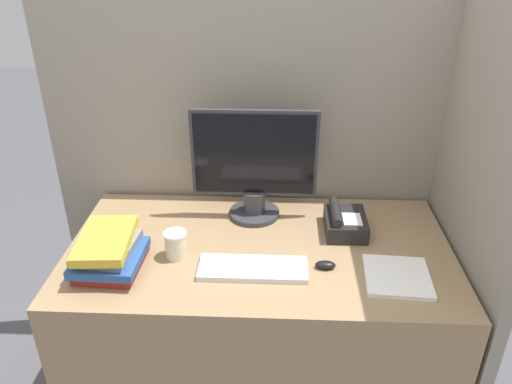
{
  "coord_description": "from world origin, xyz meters",
  "views": [
    {
      "loc": [
        0.06,
        -1.16,
        1.82
      ],
      "look_at": [
        -0.02,
        0.42,
        0.98
      ],
      "focal_mm": 35.0,
      "sensor_mm": 36.0,
      "label": 1
    }
  ],
  "objects_px": {
    "coffee_cup": "(176,245)",
    "mouse": "(325,265)",
    "keyboard": "(253,269)",
    "monitor": "(254,169)",
    "desk_telephone": "(344,222)",
    "book_stack": "(109,253)"
  },
  "relations": [
    {
      "from": "keyboard",
      "to": "coffee_cup",
      "type": "height_order",
      "value": "coffee_cup"
    },
    {
      "from": "mouse",
      "to": "coffee_cup",
      "type": "distance_m",
      "value": 0.53
    },
    {
      "from": "keyboard",
      "to": "desk_telephone",
      "type": "relative_size",
      "value": 1.86
    },
    {
      "from": "mouse",
      "to": "monitor",
      "type": "bearing_deg",
      "value": 126.77
    },
    {
      "from": "monitor",
      "to": "desk_telephone",
      "type": "relative_size",
      "value": 2.45
    },
    {
      "from": "book_stack",
      "to": "desk_telephone",
      "type": "distance_m",
      "value": 0.88
    },
    {
      "from": "coffee_cup",
      "to": "desk_telephone",
      "type": "xyz_separation_m",
      "value": [
        0.62,
        0.2,
        -0.01
      ]
    },
    {
      "from": "keyboard",
      "to": "book_stack",
      "type": "xyz_separation_m",
      "value": [
        -0.5,
        -0.0,
        0.05
      ]
    },
    {
      "from": "keyboard",
      "to": "coffee_cup",
      "type": "bearing_deg",
      "value": 165.31
    },
    {
      "from": "monitor",
      "to": "desk_telephone",
      "type": "distance_m",
      "value": 0.41
    },
    {
      "from": "keyboard",
      "to": "coffee_cup",
      "type": "xyz_separation_m",
      "value": [
        -0.28,
        0.07,
        0.04
      ]
    },
    {
      "from": "desk_telephone",
      "to": "coffee_cup",
      "type": "bearing_deg",
      "value": -162.17
    },
    {
      "from": "keyboard",
      "to": "monitor",
      "type": "bearing_deg",
      "value": 92.03
    },
    {
      "from": "mouse",
      "to": "keyboard",
      "type": "bearing_deg",
      "value": -173.89
    },
    {
      "from": "monitor",
      "to": "mouse",
      "type": "bearing_deg",
      "value": -53.23
    },
    {
      "from": "book_stack",
      "to": "desk_telephone",
      "type": "xyz_separation_m",
      "value": [
        0.84,
        0.28,
        -0.02
      ]
    },
    {
      "from": "book_stack",
      "to": "desk_telephone",
      "type": "height_order",
      "value": "book_stack"
    },
    {
      "from": "mouse",
      "to": "book_stack",
      "type": "relative_size",
      "value": 0.25
    },
    {
      "from": "monitor",
      "to": "coffee_cup",
      "type": "bearing_deg",
      "value": -130.75
    },
    {
      "from": "monitor",
      "to": "coffee_cup",
      "type": "relative_size",
      "value": 4.89
    },
    {
      "from": "coffee_cup",
      "to": "mouse",
      "type": "bearing_deg",
      "value": -4.98
    },
    {
      "from": "coffee_cup",
      "to": "book_stack",
      "type": "distance_m",
      "value": 0.23
    }
  ]
}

